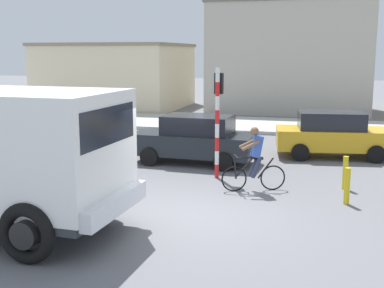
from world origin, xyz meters
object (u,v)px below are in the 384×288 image
Objects in this scene: car_red_near at (333,134)px; car_white_mid at (195,139)px; bollard_near at (347,186)px; cyclist at (254,159)px; bollard_far at (345,173)px; traffic_light_pole at (218,107)px.

car_white_mid is at bearing -153.37° from car_red_near.
car_red_near is at bearing 92.88° from bollard_near.
cyclist is 0.41× the size of car_red_near.
cyclist is 5.49m from car_red_near.
car_white_mid is at bearing 143.84° from bollard_near.
bollard_near is (4.72, -3.45, -0.37)m from car_white_mid.
bollard_far is at bearing 90.00° from bollard_near.
traffic_light_pole is 4.33m from bollard_near.
cyclist is at bearing -111.97° from car_red_near.
car_white_mid is 5.86m from bollard_near.
bollard_near is at bearing -90.00° from bollard_far.
bollard_near and bollard_far have the same top height.
car_red_near and car_white_mid have the same top height.
car_red_near is 5.70m from bollard_near.
car_red_near reaches higher than bollard_far.
car_red_near is at bearing 68.03° from cyclist.
cyclist is 0.54× the size of traffic_light_pole.
traffic_light_pole is at bearing 173.75° from bollard_far.
cyclist is 0.42× the size of car_white_mid.
bollard_far is at bearing 19.15° from cyclist.
cyclist is 2.45m from bollard_near.
car_red_near is 4.30m from bollard_far.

